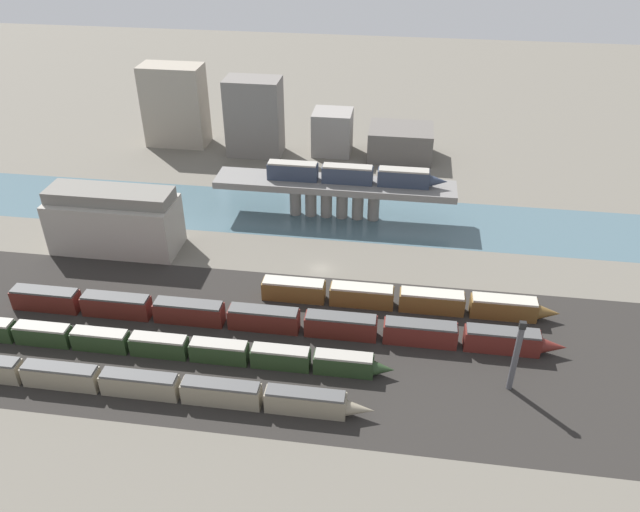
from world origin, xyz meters
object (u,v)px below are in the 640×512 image
at_px(train_on_bridge, 353,175).
at_px(train_yard_far, 272,319).
at_px(train_yard_mid, 166,346).
at_px(train_yard_outer, 404,299).
at_px(train_yard_near, 148,385).
at_px(warehouse_building, 115,220).
at_px(signal_tower, 516,357).

xyz_separation_m(train_on_bridge, train_yard_far, (-10.06, -42.74, -8.91)).
height_order(train_yard_mid, train_yard_outer, train_yard_outer).
xyz_separation_m(train_yard_far, train_yard_outer, (23.07, 9.51, -0.09)).
relative_size(train_yard_near, train_yard_outer, 1.25).
relative_size(train_on_bridge, train_yard_outer, 0.74).
relative_size(train_yard_mid, train_yard_far, 0.76).
distance_m(train_yard_near, warehouse_building, 47.24).
relative_size(train_yard_far, warehouse_building, 3.73).
bearing_deg(train_yard_mid, warehouse_building, 124.81).
relative_size(train_on_bridge, train_yard_far, 0.41).
height_order(train_yard_near, warehouse_building, warehouse_building).
bearing_deg(warehouse_building, train_yard_mid, -55.19).
bearing_deg(warehouse_building, train_yard_outer, -11.96).
bearing_deg(train_yard_mid, train_yard_near, -86.68).
height_order(train_yard_outer, signal_tower, signal_tower).
bearing_deg(signal_tower, train_yard_far, 167.15).
bearing_deg(signal_tower, train_yard_outer, 132.57).
bearing_deg(train_yard_near, train_on_bridge, 67.21).
xyz_separation_m(train_on_bridge, train_yard_outer, (13.02, -33.23, -9.00)).
xyz_separation_m(train_yard_near, train_yard_mid, (-0.54, 9.35, -0.15)).
bearing_deg(train_on_bridge, train_yard_mid, -116.85).
bearing_deg(train_yard_near, train_yard_mid, 93.32).
bearing_deg(warehouse_building, train_yard_near, -61.17).
distance_m(train_yard_far, signal_tower, 41.51).
bearing_deg(train_yard_far, train_yard_near, -130.17).
bearing_deg(train_yard_mid, train_yard_far, 29.71).
bearing_deg(train_yard_near, train_yard_outer, 35.96).
bearing_deg(train_yard_outer, signal_tower, -47.43).
xyz_separation_m(train_yard_mid, train_yard_outer, (39.35, 18.80, 0.15)).
distance_m(train_on_bridge, warehouse_building, 52.69).
bearing_deg(train_on_bridge, train_yard_outer, -68.61).
height_order(train_on_bridge, train_yard_far, train_on_bridge).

